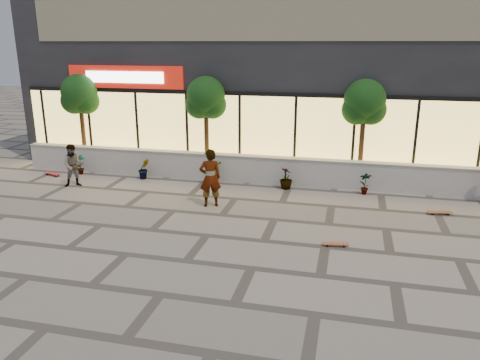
% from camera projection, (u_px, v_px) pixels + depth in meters
% --- Properties ---
extents(ground, '(80.00, 80.00, 0.00)m').
position_uv_depth(ground, '(251.00, 268.00, 11.11)').
color(ground, '#A0958B').
rests_on(ground, ground).
extents(planter_wall, '(22.00, 0.42, 1.04)m').
position_uv_depth(planter_wall, '(291.00, 171.00, 17.49)').
color(planter_wall, silver).
rests_on(planter_wall, ground).
extents(retail_building, '(24.00, 9.17, 8.50)m').
position_uv_depth(retail_building, '(309.00, 63.00, 21.55)').
color(retail_building, black).
rests_on(retail_building, ground).
extents(shrub_a, '(0.43, 0.29, 0.81)m').
position_uv_depth(shrub_a, '(80.00, 164.00, 18.91)').
color(shrub_a, '#153D13').
rests_on(shrub_a, ground).
extents(shrub_b, '(0.57, 0.57, 0.81)m').
position_uv_depth(shrub_b, '(144.00, 169.00, 18.29)').
color(shrub_b, '#153D13').
rests_on(shrub_b, ground).
extents(shrub_c, '(0.68, 0.77, 0.81)m').
position_uv_depth(shrub_c, '(212.00, 173.00, 17.66)').
color(shrub_c, '#153D13').
rests_on(shrub_c, ground).
extents(shrub_d, '(0.64, 0.64, 0.81)m').
position_uv_depth(shrub_d, '(286.00, 178.00, 17.03)').
color(shrub_d, '#153D13').
rests_on(shrub_d, ground).
extents(shrub_e, '(0.46, 0.35, 0.81)m').
position_uv_depth(shrub_e, '(365.00, 183.00, 16.41)').
color(shrub_e, '#153D13').
rests_on(shrub_e, ground).
extents(tree_west, '(1.60, 1.50, 3.92)m').
position_uv_depth(tree_west, '(80.00, 97.00, 19.46)').
color(tree_west, '#4D2B1B').
rests_on(tree_west, ground).
extents(tree_midwest, '(1.60, 1.50, 3.92)m').
position_uv_depth(tree_midwest, '(206.00, 100.00, 18.23)').
color(tree_midwest, '#4D2B1B').
rests_on(tree_midwest, ground).
extents(tree_mideast, '(1.60, 1.50, 3.92)m').
position_uv_depth(tree_mideast, '(364.00, 105.00, 16.88)').
color(tree_mideast, '#4D2B1B').
rests_on(tree_mideast, ground).
extents(skater_center, '(0.82, 0.71, 1.91)m').
position_uv_depth(skater_center, '(210.00, 178.00, 15.08)').
color(skater_center, white).
rests_on(skater_center, ground).
extents(skater_left, '(0.98, 0.92, 1.60)m').
position_uv_depth(skater_left, '(74.00, 165.00, 17.22)').
color(skater_left, '#93865F').
rests_on(skater_left, ground).
extents(skateboard_center, '(0.72, 0.28, 0.08)m').
position_uv_depth(skateboard_center, '(335.00, 244.00, 12.30)').
color(skateboard_center, '#9E4D34').
rests_on(skateboard_center, ground).
extents(skateboard_left, '(0.86, 0.48, 0.10)m').
position_uv_depth(skateboard_left, '(52.00, 173.00, 18.81)').
color(skateboard_left, red).
rests_on(skateboard_left, ground).
extents(skateboard_right_near, '(0.79, 0.35, 0.09)m').
position_uv_depth(skateboard_right_near, '(440.00, 212.00, 14.55)').
color(skateboard_right_near, brown).
rests_on(skateboard_right_near, ground).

